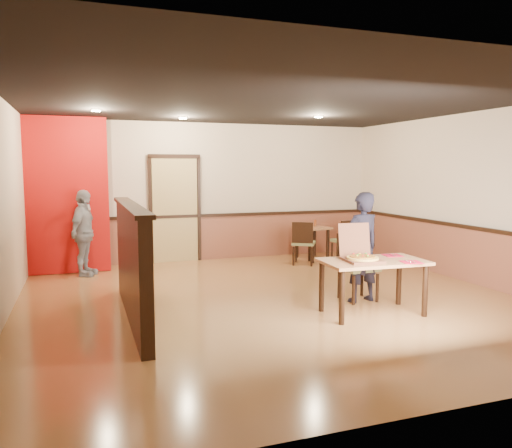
{
  "coord_description": "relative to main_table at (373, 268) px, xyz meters",
  "views": [
    {
      "loc": [
        -2.56,
        -6.51,
        1.89
      ],
      "look_at": [
        -0.28,
        0.0,
        1.11
      ],
      "focal_mm": 35.0,
      "sensor_mm": 36.0,
      "label": 1
    }
  ],
  "objects": [
    {
      "name": "floor",
      "position": [
        -0.95,
        1.04,
        -0.6
      ],
      "size": [
        7.0,
        7.0,
        0.0
      ],
      "primitive_type": "plane",
      "color": "#A97341",
      "rests_on": "ground"
    },
    {
      "name": "pizza",
      "position": [
        -0.18,
        -0.04,
        0.15
      ],
      "size": [
        0.5,
        0.5,
        0.03
      ],
      "primitive_type": "cylinder",
      "rotation": [
        0.0,
        0.0,
        -0.3
      ],
      "color": "#ECBE55",
      "rests_on": "pizza_box"
    },
    {
      "name": "diner_chair",
      "position": [
        0.18,
        0.73,
        -0.08
      ],
      "size": [
        0.49,
        0.49,
        0.95
      ],
      "rotation": [
        0.0,
        0.0,
        0.04
      ],
      "color": "olive",
      "rests_on": "floor"
    },
    {
      "name": "passerby",
      "position": [
        -3.5,
        3.68,
        0.16
      ],
      "size": [
        0.68,
        0.96,
        1.52
      ],
      "primitive_type": "imported",
      "rotation": [
        0.0,
        0.0,
        1.18
      ],
      "color": "gray",
      "rests_on": "floor"
    },
    {
      "name": "side_table",
      "position": [
        1.02,
        3.91,
        -0.1
      ],
      "size": [
        0.73,
        0.73,
        0.67
      ],
      "rotation": [
        0.0,
        0.0,
        0.19
      ],
      "color": "#B5784C",
      "rests_on": "floor"
    },
    {
      "name": "napkin_near",
      "position": [
        0.37,
        -0.3,
        0.11
      ],
      "size": [
        0.28,
        0.28,
        0.01
      ],
      "rotation": [
        0.0,
        0.0,
        -0.21
      ],
      "color": "red",
      "rests_on": "main_table"
    },
    {
      "name": "diner",
      "position": [
        0.18,
        0.58,
        0.18
      ],
      "size": [
        0.62,
        0.45,
        1.56
      ],
      "primitive_type": "imported",
      "rotation": [
        0.0,
        0.0,
        3.29
      ],
      "color": "black",
      "rests_on": "floor"
    },
    {
      "name": "spot_b",
      "position": [
        -1.75,
        3.54,
        2.18
      ],
      "size": [
        0.14,
        0.14,
        0.02
      ],
      "primitive_type": "cylinder",
      "color": "beige",
      "rests_on": "ceiling"
    },
    {
      "name": "wainscot_right",
      "position": [
        2.52,
        1.04,
        -0.15
      ],
      "size": [
        0.04,
        7.0,
        0.9
      ],
      "primitive_type": "cube",
      "color": "brown",
      "rests_on": "floor"
    },
    {
      "name": "wall_back",
      "position": [
        -0.95,
        4.54,
        0.8
      ],
      "size": [
        7.0,
        0.0,
        7.0
      ],
      "primitive_type": "plane",
      "rotation": [
        1.57,
        0.0,
        0.0
      ],
      "color": "beige",
      "rests_on": "floor"
    },
    {
      "name": "ceiling",
      "position": [
        -0.95,
        1.04,
        2.2
      ],
      "size": [
        7.0,
        7.0,
        0.0
      ],
      "primitive_type": "plane",
      "rotation": [
        3.14,
        0.0,
        0.0
      ],
      "color": "black",
      "rests_on": "wall_back"
    },
    {
      "name": "booth_partition",
      "position": [
        -2.95,
        0.84,
        0.13
      ],
      "size": [
        0.2,
        3.1,
        1.44
      ],
      "color": "black",
      "rests_on": "floor"
    },
    {
      "name": "side_chair_right",
      "position": [
        1.47,
        3.29,
        -0.13
      ],
      "size": [
        0.45,
        0.45,
        0.86
      ],
      "rotation": [
        0.0,
        0.0,
        3.2
      ],
      "color": "olive",
      "rests_on": "floor"
    },
    {
      "name": "back_door",
      "position": [
        -1.75,
        4.5,
        0.45
      ],
      "size": [
        0.9,
        0.06,
        2.1
      ],
      "primitive_type": "cube",
      "color": "tan",
      "rests_on": "wall_back"
    },
    {
      "name": "condiment",
      "position": [
        1.12,
        3.98,
        0.13
      ],
      "size": [
        0.06,
        0.06,
        0.14
      ],
      "primitive_type": "cylinder",
      "color": "brown",
      "rests_on": "side_table"
    },
    {
      "name": "main_table",
      "position": [
        0.0,
        0.0,
        0.0
      ],
      "size": [
        1.36,
        0.82,
        0.71
      ],
      "rotation": [
        0.0,
        0.0,
        -0.05
      ],
      "color": "#B5784C",
      "rests_on": "floor"
    },
    {
      "name": "red_accent_panel",
      "position": [
        -3.85,
        4.04,
        0.8
      ],
      "size": [
        1.6,
        0.2,
        2.78
      ],
      "primitive_type": "cube",
      "color": "#B8100D",
      "rests_on": "floor"
    },
    {
      "name": "chair_rail_back",
      "position": [
        -0.95,
        4.49,
        0.32
      ],
      "size": [
        7.0,
        0.06,
        0.06
      ],
      "primitive_type": "cube",
      "color": "black",
      "rests_on": "wall_back"
    },
    {
      "name": "side_chair_left",
      "position": [
        0.53,
        3.3,
        -0.13
      ],
      "size": [
        0.58,
        0.58,
        0.86
      ],
      "rotation": [
        0.0,
        0.0,
        2.58
      ],
      "color": "olive",
      "rests_on": "floor"
    },
    {
      "name": "spot_a",
      "position": [
        -3.25,
        2.84,
        2.18
      ],
      "size": [
        0.14,
        0.14,
        0.02
      ],
      "primitive_type": "cylinder",
      "color": "beige",
      "rests_on": "ceiling"
    },
    {
      "name": "napkin_far",
      "position": [
        0.43,
        0.2,
        0.11
      ],
      "size": [
        0.26,
        0.26,
        0.01
      ],
      "rotation": [
        0.0,
        0.0,
        -0.15
      ],
      "color": "red",
      "rests_on": "main_table"
    },
    {
      "name": "wainscot_back",
      "position": [
        -0.95,
        4.51,
        -0.15
      ],
      "size": [
        7.0,
        0.04,
        0.9
      ],
      "primitive_type": "cube",
      "color": "brown",
      "rests_on": "floor"
    },
    {
      "name": "pizza_box",
      "position": [
        -0.18,
        0.01,
        0.17
      ],
      "size": [
        0.48,
        0.55,
        0.46
      ],
      "rotation": [
        0.0,
        0.0,
        -0.09
      ],
      "color": "brown",
      "rests_on": "main_table"
    },
    {
      "name": "wall_right",
      "position": [
        2.55,
        1.04,
        0.8
      ],
      "size": [
        0.0,
        7.0,
        7.0
      ],
      "primitive_type": "plane",
      "rotation": [
        1.57,
        0.0,
        -1.57
      ],
      "color": "beige",
      "rests_on": "floor"
    },
    {
      "name": "chair_rail_right",
      "position": [
        2.5,
        1.04,
        0.32
      ],
      "size": [
        0.06,
        7.0,
        0.06
      ],
      "primitive_type": "cube",
      "color": "black",
      "rests_on": "wall_right"
    },
    {
      "name": "spot_c",
      "position": [
        0.45,
        2.54,
        2.18
      ],
      "size": [
        0.14,
        0.14,
        0.02
      ],
      "primitive_type": "cylinder",
      "color": "beige",
      "rests_on": "ceiling"
    }
  ]
}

